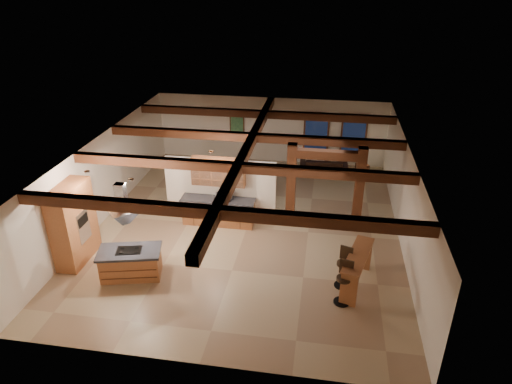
% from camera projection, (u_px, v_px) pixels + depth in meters
% --- Properties ---
extents(ground, '(12.00, 12.00, 0.00)m').
position_uv_depth(ground, '(247.00, 227.00, 15.44)').
color(ground, tan).
rests_on(ground, ground).
extents(room_walls, '(12.00, 12.00, 12.00)m').
position_uv_depth(room_walls, '(247.00, 180.00, 14.65)').
color(room_walls, white).
rests_on(room_walls, ground).
extents(ceiling_beams, '(10.00, 12.00, 0.28)m').
position_uv_depth(ceiling_beams, '(246.00, 151.00, 14.21)').
color(ceiling_beams, '#422310').
rests_on(ceiling_beams, room_walls).
extents(timber_posts, '(2.50, 0.30, 2.90)m').
position_uv_depth(timber_posts, '(325.00, 179.00, 14.74)').
color(timber_posts, '#422310').
rests_on(timber_posts, ground).
extents(partition_wall, '(3.80, 0.18, 2.20)m').
position_uv_depth(partition_wall, '(220.00, 190.00, 15.53)').
color(partition_wall, white).
rests_on(partition_wall, ground).
extents(pantry_cabinet, '(0.67, 1.60, 2.40)m').
position_uv_depth(pantry_cabinet, '(73.00, 224.00, 13.27)').
color(pantry_cabinet, '#A65D35').
rests_on(pantry_cabinet, ground).
extents(back_counter, '(2.50, 0.66, 0.94)m').
position_uv_depth(back_counter, '(219.00, 211.00, 15.47)').
color(back_counter, '#A65D35').
rests_on(back_counter, ground).
extents(upper_display_cabinet, '(1.80, 0.36, 0.95)m').
position_uv_depth(upper_display_cabinet, '(218.00, 172.00, 15.03)').
color(upper_display_cabinet, '#A65D35').
rests_on(upper_display_cabinet, partition_wall).
extents(range_hood, '(1.10, 1.10, 1.40)m').
position_uv_depth(range_hood, '(125.00, 221.00, 12.25)').
color(range_hood, silver).
rests_on(range_hood, room_walls).
extents(back_windows, '(2.70, 0.07, 1.70)m').
position_uv_depth(back_windows, '(335.00, 133.00, 19.62)').
color(back_windows, '#422310').
rests_on(back_windows, room_walls).
extents(framed_art, '(0.65, 0.05, 0.85)m').
position_uv_depth(framed_art, '(237.00, 123.00, 20.14)').
color(framed_art, '#422310').
rests_on(framed_art, room_walls).
extents(recessed_cans, '(3.16, 2.46, 0.03)m').
position_uv_depth(recessed_cans, '(145.00, 167.00, 12.81)').
color(recessed_cans, silver).
rests_on(recessed_cans, room_walls).
extents(kitchen_island, '(1.89, 1.29, 0.86)m').
position_uv_depth(kitchen_island, '(131.00, 263.00, 12.85)').
color(kitchen_island, '#A65D35').
rests_on(kitchen_island, ground).
extents(dining_table, '(1.85, 1.38, 0.58)m').
position_uv_depth(dining_table, '(250.00, 187.00, 17.60)').
color(dining_table, '#3B180E').
rests_on(dining_table, ground).
extents(sofa, '(2.05, 0.87, 0.59)m').
position_uv_depth(sofa, '(324.00, 166.00, 19.46)').
color(sofa, black).
rests_on(sofa, ground).
extents(microwave, '(0.55, 0.46, 0.26)m').
position_uv_depth(microwave, '(224.00, 196.00, 15.17)').
color(microwave, silver).
rests_on(microwave, back_counter).
extents(bar_counter, '(0.98, 2.02, 1.03)m').
position_uv_depth(bar_counter, '(357.00, 265.00, 12.33)').
color(bar_counter, '#A65D35').
rests_on(bar_counter, ground).
extents(side_table, '(0.58, 0.58, 0.55)m').
position_uv_depth(side_table, '(362.00, 170.00, 19.06)').
color(side_table, '#422310').
rests_on(side_table, ground).
extents(table_lamp, '(0.29, 0.29, 0.34)m').
position_uv_depth(table_lamp, '(363.00, 159.00, 18.83)').
color(table_lamp, black).
rests_on(table_lamp, side_table).
extents(bar_stool_a, '(0.44, 0.46, 1.23)m').
position_uv_depth(bar_stool_a, '(344.00, 282.00, 11.75)').
color(bar_stool_a, black).
rests_on(bar_stool_a, ground).
extents(bar_stool_b, '(0.44, 0.45, 1.18)m').
position_uv_depth(bar_stool_b, '(344.00, 267.00, 12.38)').
color(bar_stool_b, black).
rests_on(bar_stool_b, ground).
extents(dining_chairs, '(1.81, 1.81, 1.05)m').
position_uv_depth(dining_chairs, '(250.00, 181.00, 17.49)').
color(dining_chairs, '#422310').
rests_on(dining_chairs, ground).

